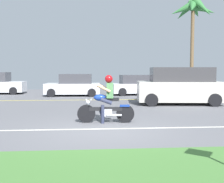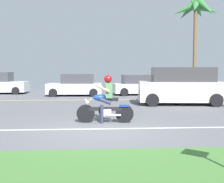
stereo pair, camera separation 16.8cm
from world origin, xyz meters
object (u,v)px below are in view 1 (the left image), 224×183
parked_car_1 (74,86)px  parked_car_2 (140,85)px  motorcyclist (106,103)px  suv_nearby (180,86)px  palm_tree_0 (193,13)px

parked_car_1 → parked_car_2: 4.78m
parked_car_1 → parked_car_2: parked_car_1 is taller
motorcyclist → parked_car_2: bearing=73.7°
parked_car_1 → parked_car_2: bearing=4.7°
suv_nearby → parked_car_2: suv_nearby is taller
parked_car_1 → parked_car_2: size_ratio=0.86×
parked_car_1 → palm_tree_0: size_ratio=0.47×
parked_car_2 → palm_tree_0: (5.55, 4.57, 6.19)m
motorcyclist → parked_car_1: motorcyclist is taller
suv_nearby → parked_car_1: suv_nearby is taller
suv_nearby → parked_car_2: (-1.07, 5.72, -0.26)m
parked_car_2 → palm_tree_0: 9.49m
motorcyclist → palm_tree_0: bearing=60.3°
parked_car_2 → palm_tree_0: size_ratio=0.54×
motorcyclist → parked_car_2: motorcyclist is taller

